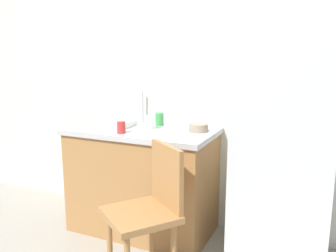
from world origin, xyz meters
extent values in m
cube|color=silver|center=(0.00, 1.00, 1.33)|extent=(4.80, 0.10, 2.65)
cube|color=#A87542|center=(-0.08, 0.65, 0.41)|extent=(1.12, 0.60, 0.82)
cube|color=#B7B7BC|center=(-0.08, 0.65, 0.84)|extent=(1.16, 0.64, 0.04)
cylinder|color=#B7B7BC|center=(-0.21, 0.90, 0.99)|extent=(0.02, 0.02, 0.27)
cube|color=silver|center=(1.00, 0.66, 0.72)|extent=(0.63, 0.58, 1.44)
cylinder|color=#A87542|center=(0.05, -0.04, 0.23)|extent=(0.04, 0.04, 0.45)
cylinder|color=#A87542|center=(0.23, 0.20, 0.23)|extent=(0.04, 0.04, 0.45)
cube|color=#A87542|center=(0.26, -0.01, 0.47)|extent=(0.56, 0.56, 0.04)
cube|color=#A87542|center=(0.37, 0.14, 0.69)|extent=(0.31, 0.24, 0.40)
cube|color=white|center=(-0.33, 0.65, 0.88)|extent=(0.28, 0.20, 0.05)
cylinder|color=gray|center=(0.36, 0.73, 0.88)|extent=(0.15, 0.15, 0.06)
cylinder|color=white|center=(-0.02, 0.67, 0.91)|extent=(0.06, 0.06, 0.11)
cylinder|color=red|center=(-0.14, 0.44, 0.90)|extent=(0.06, 0.06, 0.09)
cylinder|color=green|center=(-0.01, 0.83, 0.91)|extent=(0.07, 0.07, 0.11)
camera|label=1|loc=(1.24, -1.76, 1.43)|focal=37.71mm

